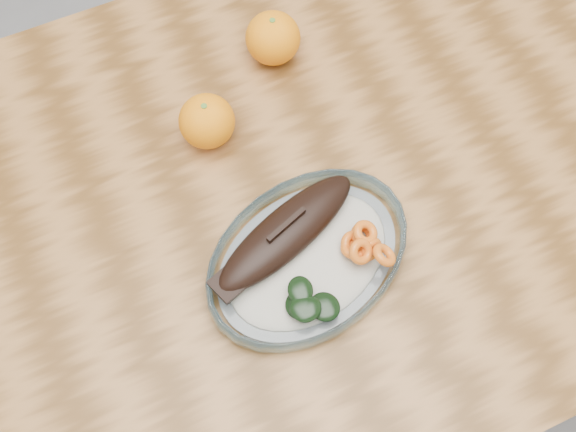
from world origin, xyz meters
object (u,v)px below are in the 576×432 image
(orange_left, at_px, (207,121))
(orange_right, at_px, (273,38))
(dining_table, at_px, (269,229))
(plated_meal, at_px, (307,256))

(orange_left, relative_size, orange_right, 0.97)
(dining_table, relative_size, plated_meal, 1.94)
(plated_meal, height_order, orange_left, same)
(dining_table, distance_m, orange_right, 0.27)
(dining_table, relative_size, orange_left, 16.01)
(plated_meal, distance_m, orange_left, 0.23)
(plated_meal, xyz_separation_m, orange_right, (0.09, 0.31, 0.02))
(dining_table, bearing_deg, plated_meal, -84.19)
(plated_meal, relative_size, orange_right, 7.98)
(plated_meal, bearing_deg, orange_right, 57.70)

